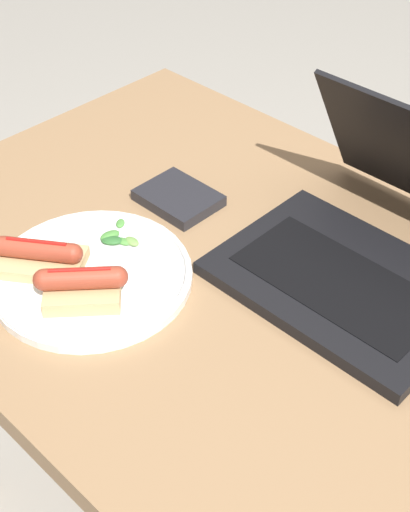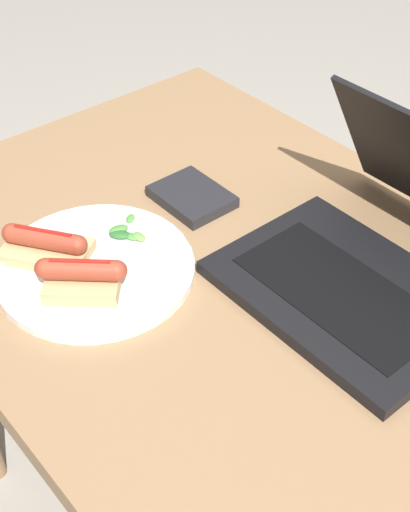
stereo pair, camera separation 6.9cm
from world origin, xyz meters
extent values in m
cube|color=#93704C|center=(0.00, 0.00, 0.69)|extent=(1.10, 0.70, 0.04)
cylinder|color=#93704C|center=(-0.48, 0.28, 0.34)|extent=(0.04, 0.04, 0.68)
cube|color=black|center=(0.08, 0.07, 0.72)|extent=(0.32, 0.23, 0.02)
cube|color=black|center=(0.08, 0.06, 0.73)|extent=(0.26, 0.13, 0.00)
cylinder|color=white|center=(-0.16, -0.14, 0.72)|extent=(0.26, 0.26, 0.01)
torus|color=white|center=(-0.16, -0.14, 0.73)|extent=(0.26, 0.26, 0.01)
cube|color=tan|center=(-0.22, -0.18, 0.73)|extent=(0.13, 0.12, 0.02)
cylinder|color=#9E3D28|center=(-0.22, -0.18, 0.75)|extent=(0.09, 0.08, 0.03)
sphere|color=#9E3D28|center=(-0.26, -0.21, 0.75)|extent=(0.03, 0.03, 0.03)
sphere|color=#9E3D28|center=(-0.18, -0.16, 0.75)|extent=(0.03, 0.03, 0.03)
cylinder|color=red|center=(-0.22, -0.18, 0.77)|extent=(0.07, 0.05, 0.01)
cube|color=tan|center=(-0.13, -0.18, 0.73)|extent=(0.11, 0.11, 0.02)
cylinder|color=#9E3D28|center=(-0.13, -0.18, 0.76)|extent=(0.08, 0.08, 0.03)
sphere|color=#9E3D28|center=(-0.16, -0.21, 0.76)|extent=(0.03, 0.03, 0.03)
sphere|color=#9E3D28|center=(-0.10, -0.15, 0.76)|extent=(0.03, 0.03, 0.03)
cylinder|color=red|center=(-0.13, -0.18, 0.77)|extent=(0.05, 0.06, 0.00)
ellipsoid|color=#387A33|center=(-0.19, -0.08, 0.73)|extent=(0.02, 0.01, 0.01)
ellipsoid|color=#4C8E3D|center=(-0.22, -0.05, 0.73)|extent=(0.02, 0.02, 0.01)
ellipsoid|color=#4C8E3D|center=(-0.18, -0.07, 0.73)|extent=(0.02, 0.02, 0.01)
ellipsoid|color=#2D662D|center=(-0.19, -0.08, 0.73)|extent=(0.03, 0.03, 0.01)
ellipsoid|color=#709E4C|center=(-0.17, -0.07, 0.73)|extent=(0.02, 0.01, 0.01)
ellipsoid|color=#4C8E3D|center=(-0.20, -0.08, 0.73)|extent=(0.02, 0.03, 0.01)
cube|color=#232328|center=(-0.21, 0.05, 0.72)|extent=(0.11, 0.09, 0.02)
camera|label=1|loc=(0.42, -0.54, 1.34)|focal=50.00mm
camera|label=2|loc=(0.47, -0.49, 1.34)|focal=50.00mm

